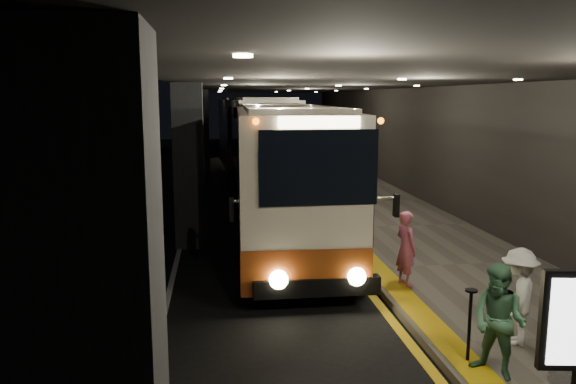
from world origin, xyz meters
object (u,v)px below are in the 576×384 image
coach_third (240,128)px  passenger_waiting_green (499,321)px  coach_main (281,178)px  stanchion_post (469,326)px  passenger_boarding (406,248)px  passenger_waiting_white (519,296)px  coach_second (253,142)px  bag_polka (562,370)px

coach_third → passenger_waiting_green: (2.02, -37.22, -0.73)m
coach_main → stanchion_post: (1.84, -8.21, -1.08)m
passenger_waiting_green → stanchion_post: passenger_waiting_green is taller
passenger_boarding → passenger_waiting_white: bearing=177.9°
coach_main → passenger_waiting_green: (2.02, -8.70, -0.82)m
coach_third → stanchion_post: bearing=-85.5°
coach_second → bag_polka: size_ratio=32.49×
passenger_waiting_green → coach_main: bearing=156.7°
coach_main → passenger_waiting_white: coach_main is taller
bag_polka → stanchion_post: bearing=140.5°
passenger_boarding → passenger_waiting_green: (-0.02, -3.94, 0.02)m
passenger_waiting_white → bag_polka: 1.42m
passenger_boarding → passenger_waiting_white: passenger_boarding is taller
bag_polka → passenger_waiting_white: bearing=87.8°
passenger_waiting_green → passenger_waiting_white: 1.28m
coach_second → passenger_waiting_white: (2.88, -19.73, -0.95)m
coach_third → passenger_waiting_white: coach_third is taller
coach_main → bag_polka: size_ratio=30.86×
bag_polka → coach_second: bearing=97.7°
coach_second → stanchion_post: bearing=-88.1°
coach_main → passenger_boarding: (2.05, -4.76, -0.84)m
coach_second → bag_polka: coach_second is taller
passenger_boarding → passenger_waiting_white: (0.82, -2.97, -0.01)m
passenger_boarding → bag_polka: passenger_boarding is taller
passenger_boarding → passenger_waiting_green: bearing=162.2°
passenger_waiting_green → bag_polka: (0.79, -0.32, -0.61)m
stanchion_post → coach_third: bearing=92.8°
coach_third → passenger_waiting_green: coach_third is taller
coach_third → coach_main: bearing=-88.4°
coach_second → passenger_boarding: coach_second is taller
coach_second → passenger_waiting_white: coach_second is taller
coach_main → stanchion_post: coach_main is taller
coach_main → passenger_waiting_white: size_ratio=7.71×
bag_polka → stanchion_post: stanchion_post is taller
coach_main → passenger_waiting_white: (2.86, -7.73, -0.85)m
coach_main → passenger_waiting_green: coach_main is taller
coach_main → bag_polka: 9.56m
coach_second → coach_third: (0.03, 16.52, -0.19)m
stanchion_post → coach_main: bearing=102.6°
coach_second → passenger_boarding: 16.91m
passenger_waiting_green → passenger_boarding: bearing=143.3°
passenger_waiting_green → stanchion_post: (-0.19, 0.49, -0.26)m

